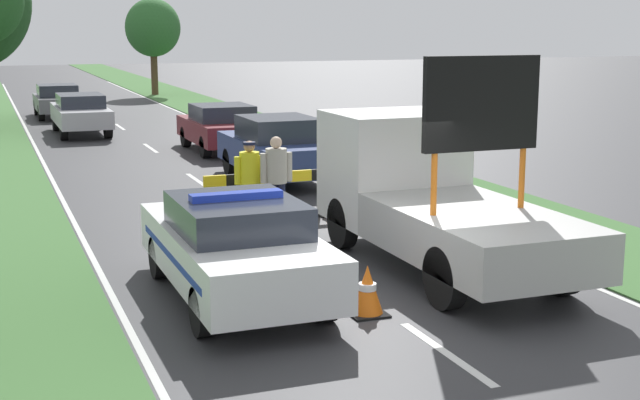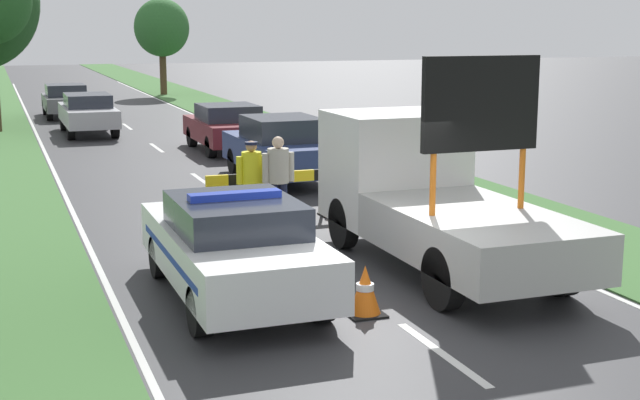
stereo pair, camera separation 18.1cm
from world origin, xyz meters
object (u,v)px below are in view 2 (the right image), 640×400
Objects in this scene: traffic_cone_near_police at (365,290)px; traffic_cone_near_truck at (331,201)px; queued_car_wagon_maroon at (227,127)px; pedestrian_civilian at (278,175)px; police_officer at (252,176)px; queued_car_suv_grey at (66,100)px; traffic_cone_centre_front at (264,218)px; queued_car_hatch_blue at (281,148)px; road_barrier at (271,181)px; work_truck at (428,194)px; roadside_tree_near_right at (162,28)px; police_car at (234,246)px; queued_car_sedan_silver at (88,112)px.

traffic_cone_near_police reaches higher than traffic_cone_near_truck.
pedestrian_civilian is at bearing 80.71° from queued_car_wagon_maroon.
police_officer reaches higher than queued_car_suv_grey.
police_officer is at bearing 89.48° from traffic_cone_near_police.
queued_car_hatch_blue is (2.09, 5.43, 0.50)m from traffic_cone_centre_front.
pedestrian_civilian is 2.92× the size of traffic_cone_near_truck.
work_truck is at bearing -62.11° from road_barrier.
queued_car_suv_grey is at bearing -103.04° from police_officer.
police_officer is 22.85m from queued_car_suv_grey.
roadside_tree_near_right is (3.93, 32.95, 2.85)m from road_barrier.
police_car is 4.55m from police_officer.
traffic_cone_near_truck is 22.61m from queued_car_suv_grey.
pedestrian_civilian is 5.46m from traffic_cone_near_police.
queued_car_hatch_blue reaches higher than police_car.
queued_car_suv_grey is at bearing -82.22° from work_truck.
traffic_cone_near_police reaches higher than traffic_cone_centre_front.
traffic_cone_near_police is (-0.58, -6.08, -0.46)m from road_barrier.
queued_car_suv_grey is 0.77× the size of roadside_tree_near_right.
work_truck is 1.24× the size of queued_car_sedan_silver.
police_officer is 2.58× the size of traffic_cone_centre_front.
traffic_cone_centre_front is (0.07, 4.93, -0.02)m from traffic_cone_near_police.
police_car reaches higher than traffic_cone_near_truck.
traffic_cone_near_truck is 0.11× the size of roadside_tree_near_right.
work_truck is 36.99m from roadside_tree_near_right.
work_truck reaches higher than queued_car_hatch_blue.
pedestrian_civilian is 23.15m from queued_car_suv_grey.
traffic_cone_centre_front is at bearing -106.69° from road_barrier.
roadside_tree_near_right is at bearing -119.88° from queued_car_suv_grey.
queued_car_sedan_silver reaches higher than road_barrier.
police_car is at bearing 68.20° from queued_car_hatch_blue.
traffic_cone_near_truck is (3.29, 4.74, -0.46)m from police_car.
pedestrian_civilian reaches higher than queued_car_wagon_maroon.
traffic_cone_near_truck is (1.26, 0.02, -0.50)m from road_barrier.
queued_car_sedan_silver reaches higher than traffic_cone_near_truck.
queued_car_suv_grey is at bearing 93.16° from traffic_cone_near_police.
queued_car_wagon_maroon is 0.79× the size of roadside_tree_near_right.
queued_car_hatch_blue is at bearing 88.95° from queued_car_wagon_maroon.
police_officer reaches higher than traffic_cone_near_truck.
traffic_cone_near_police is 28.50m from queued_car_suv_grey.
queued_car_sedan_silver is (-1.84, 16.55, -0.26)m from pedestrian_civilian.
roadside_tree_near_right reaches higher than work_truck.
traffic_cone_near_police is 0.15× the size of queued_car_sedan_silver.
queued_car_sedan_silver is (-1.33, 21.95, 0.43)m from traffic_cone_near_police.
traffic_cone_near_truck is (1.84, 6.11, -0.04)m from traffic_cone_near_police.
queued_car_suv_grey is at bearing 93.98° from traffic_cone_centre_front.
roadside_tree_near_right reaches higher than road_barrier.
road_barrier is at bearing 65.50° from pedestrian_civilian.
police_officer is at bearing 78.10° from queued_car_wagon_maroon.
road_barrier is 1.50× the size of pedestrian_civilian.
police_car reaches higher than road_barrier.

